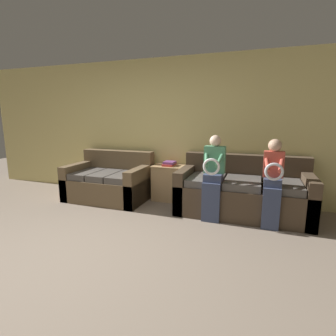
# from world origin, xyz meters

# --- Properties ---
(ground_plane) EXTENTS (14.00, 14.00, 0.00)m
(ground_plane) POSITION_xyz_m (0.00, 0.00, 0.00)
(ground_plane) COLOR gray
(wall_back) EXTENTS (7.80, 0.06, 2.55)m
(wall_back) POSITION_xyz_m (0.00, 2.70, 1.27)
(wall_back) COLOR #DBCC7F
(wall_back) RESTS_ON ground_plane
(couch_main) EXTENTS (1.99, 0.95, 0.89)m
(couch_main) POSITION_xyz_m (1.68, 2.18, 0.33)
(couch_main) COLOR #473828
(couch_main) RESTS_ON ground_plane
(couch_side) EXTENTS (1.44, 0.95, 0.86)m
(couch_side) POSITION_xyz_m (-0.70, 2.15, 0.31)
(couch_side) COLOR brown
(couch_side) RESTS_ON ground_plane
(child_left_seated) EXTENTS (0.31, 0.37, 1.24)m
(child_left_seated) POSITION_xyz_m (1.28, 1.78, 0.69)
(child_left_seated) COLOR #384260
(child_left_seated) RESTS_ON ground_plane
(child_right_seated) EXTENTS (0.27, 0.38, 1.21)m
(child_right_seated) POSITION_xyz_m (2.09, 1.78, 0.68)
(child_right_seated) COLOR #384260
(child_right_seated) RESTS_ON ground_plane
(side_shelf) EXTENTS (0.58, 0.42, 0.64)m
(side_shelf) POSITION_xyz_m (0.37, 2.44, 0.33)
(side_shelf) COLOR tan
(side_shelf) RESTS_ON ground_plane
(book_stack) EXTENTS (0.20, 0.30, 0.08)m
(book_stack) POSITION_xyz_m (0.37, 2.44, 0.68)
(book_stack) COLOR #BC3833
(book_stack) RESTS_ON side_shelf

